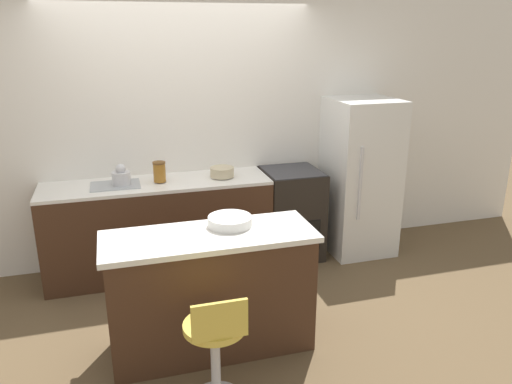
# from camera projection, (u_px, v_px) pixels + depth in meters

# --- Properties ---
(ground_plane) EXTENTS (14.00, 14.00, 0.00)m
(ground_plane) POSITION_uv_depth(u_px,v_px,m) (199.00, 281.00, 4.72)
(ground_plane) COLOR brown
(wall_back) EXTENTS (8.00, 0.06, 2.60)m
(wall_back) POSITION_uv_depth(u_px,v_px,m) (183.00, 133.00, 4.90)
(wall_back) COLOR white
(wall_back) RESTS_ON ground_plane
(back_counter) EXTENTS (2.11, 0.58, 0.92)m
(back_counter) POSITION_uv_depth(u_px,v_px,m) (159.00, 228.00, 4.78)
(back_counter) COLOR #422819
(back_counter) RESTS_ON ground_plane
(kitchen_island) EXTENTS (1.50, 0.56, 0.91)m
(kitchen_island) POSITION_uv_depth(u_px,v_px,m) (211.00, 292.00, 3.61)
(kitchen_island) COLOR #422819
(kitchen_island) RESTS_ON ground_plane
(oven_range) EXTENTS (0.57, 0.60, 0.92)m
(oven_range) POSITION_uv_depth(u_px,v_px,m) (291.00, 213.00, 5.14)
(oven_range) COLOR black
(oven_range) RESTS_ON ground_plane
(refrigerator) EXTENTS (0.65, 0.70, 1.61)m
(refrigerator) POSITION_uv_depth(u_px,v_px,m) (360.00, 177.00, 5.18)
(refrigerator) COLOR silver
(refrigerator) RESTS_ON ground_plane
(stool_chair) EXTENTS (0.39, 0.39, 0.82)m
(stool_chair) POSITION_uv_depth(u_px,v_px,m) (216.00, 350.00, 3.04)
(stool_chair) COLOR #B7B7BC
(stool_chair) RESTS_ON ground_plane
(kettle) EXTENTS (0.17, 0.17, 0.19)m
(kettle) POSITION_uv_depth(u_px,v_px,m) (121.00, 177.00, 4.52)
(kettle) COLOR silver
(kettle) RESTS_ON back_counter
(mixing_bowl) EXTENTS (0.23, 0.23, 0.09)m
(mixing_bowl) POSITION_uv_depth(u_px,v_px,m) (222.00, 172.00, 4.78)
(mixing_bowl) COLOR #C1B28E
(mixing_bowl) RESTS_ON back_counter
(canister_jar) EXTENTS (0.12, 0.12, 0.19)m
(canister_jar) POSITION_uv_depth(u_px,v_px,m) (159.00, 172.00, 4.60)
(canister_jar) COLOR #9E6623
(canister_jar) RESTS_ON back_counter
(fruit_bowl) EXTENTS (0.32, 0.32, 0.07)m
(fruit_bowl) POSITION_uv_depth(u_px,v_px,m) (230.00, 221.00, 3.60)
(fruit_bowl) COLOR white
(fruit_bowl) RESTS_ON kitchen_island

